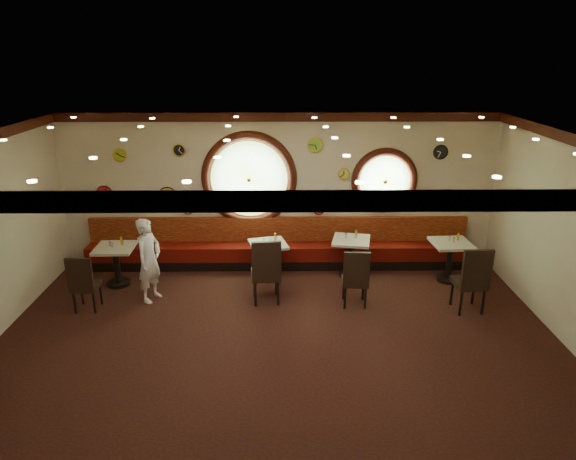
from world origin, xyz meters
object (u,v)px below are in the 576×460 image
object	(u,v)px
table_c	(351,253)
condiment_b_pepper	(270,241)
chair_a	(83,280)
condiment_b_salt	(264,240)
condiment_c_bottle	(356,234)
table_b	(268,256)
condiment_c_salt	(346,235)
condiment_d_bottle	(458,237)
condiment_b_bottle	(275,237)
condiment_a_bottle	(122,241)
condiment_d_salt	(450,239)
condiment_d_pepper	(454,240)
condiment_a_salt	(110,244)
waiter	(149,260)
table_a	(116,261)
chair_d	(473,276)
chair_b	(266,267)
chair_c	(356,275)
condiment_c_pepper	(355,236)
table_d	(450,256)
condiment_a_pepper	(112,245)

from	to	relation	value
table_c	condiment_b_pepper	size ratio (longest dim) A/B	9.22
chair_a	condiment_b_pepper	world-z (taller)	chair_a
condiment_b_salt	condiment_c_bottle	distance (m)	1.85
table_b	condiment_c_salt	xyz separation A→B (m)	(1.56, 0.19, 0.37)
condiment_d_bottle	condiment_b_bottle	bearing A→B (deg)	177.75
condiment_a_bottle	condiment_d_salt	bearing A→B (deg)	0.78
condiment_d_pepper	condiment_c_bottle	distance (m)	1.90
condiment_b_salt	condiment_c_bottle	bearing A→B (deg)	5.37
condiment_b_pepper	condiment_a_salt	bearing A→B (deg)	-176.59
condiment_d_bottle	waiter	size ratio (longest dim) A/B	0.09
table_a	condiment_b_bottle	xyz separation A→B (m)	(3.08, 0.38, 0.35)
chair_d	chair_b	bearing A→B (deg)	169.28
condiment_b_salt	waiter	distance (m)	2.23
chair_a	chair_c	xyz separation A→B (m)	(4.75, 0.11, 0.03)
table_b	waiter	xyz separation A→B (m)	(-2.13, -0.87, 0.30)
chair_c	condiment_c_bottle	xyz separation A→B (m)	(0.19, 1.40, 0.25)
chair_d	table_b	bearing A→B (deg)	153.36
condiment_c_pepper	table_d	bearing A→B (deg)	-8.05
condiment_b_salt	condiment_d_bottle	world-z (taller)	condiment_d_bottle
table_b	chair_d	bearing A→B (deg)	-22.09
table_d	condiment_a_bottle	bearing A→B (deg)	-179.81
chair_c	table_a	bearing A→B (deg)	170.40
table_a	condiment_d_bottle	size ratio (longest dim) A/B	5.47
condiment_c_pepper	condiment_b_pepper	bearing A→B (deg)	-174.03
table_b	chair_d	world-z (taller)	chair_d
chair_a	condiment_d_salt	bearing A→B (deg)	11.68
condiment_b_pepper	condiment_d_pepper	bearing A→B (deg)	-1.40
condiment_c_salt	condiment_b_bottle	xyz separation A→B (m)	(-1.42, -0.05, -0.00)
chair_d	waiter	xyz separation A→B (m)	(-5.68, 0.57, 0.08)
table_a	table_b	xyz separation A→B (m)	(2.94, 0.24, -0.02)
chair_a	condiment_c_pepper	size ratio (longest dim) A/B	6.61
table_b	condiment_d_pepper	distance (m)	3.66
condiment_d_bottle	condiment_d_salt	bearing A→B (deg)	-166.34
chair_b	condiment_d_salt	bearing A→B (deg)	10.26
condiment_d_pepper	condiment_b_bottle	world-z (taller)	condiment_b_bottle
chair_c	condiment_a_bottle	distance (m)	4.53
condiment_b_salt	condiment_b_bottle	world-z (taller)	condiment_b_bottle
condiment_c_bottle	table_a	bearing A→B (deg)	-174.66
condiment_a_pepper	condiment_a_bottle	bearing A→B (deg)	41.52
table_b	condiment_c_pepper	world-z (taller)	condiment_c_pepper
chair_d	condiment_d_salt	xyz separation A→B (m)	(0.01, 1.40, 0.16)
chair_d	condiment_c_pepper	bearing A→B (deg)	134.25
condiment_d_salt	condiment_b_bottle	xyz separation A→B (m)	(-3.43, 0.19, -0.01)
chair_d	condiment_d_pepper	bearing A→B (deg)	82.08
table_c	condiment_c_salt	bearing A→B (deg)	147.44
waiter	condiment_a_bottle	bearing A→B (deg)	66.23
table_d	condiment_a_salt	bearing A→B (deg)	-179.15
chair_b	condiment_d_pepper	distance (m)	3.77
table_c	condiment_b_pepper	world-z (taller)	condiment_b_pepper
condiment_b_salt	waiter	bearing A→B (deg)	-156.30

